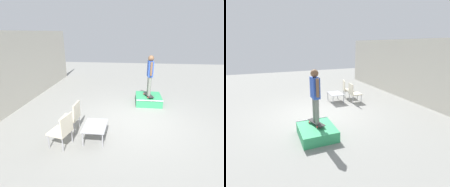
{
  "view_description": "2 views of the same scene",
  "coord_description": "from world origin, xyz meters",
  "views": [
    {
      "loc": [
        -5.54,
        0.21,
        2.96
      ],
      "look_at": [
        -0.04,
        0.82,
        0.99
      ],
      "focal_mm": 28.0,
      "sensor_mm": 36.0,
      "label": 1
    },
    {
      "loc": [
        6.43,
        -1.8,
        2.78
      ],
      "look_at": [
        0.06,
        0.78,
        0.81
      ],
      "focal_mm": 28.0,
      "sensor_mm": 36.0,
      "label": 2
    }
  ],
  "objects": [
    {
      "name": "skate_ramp_box",
      "position": [
        1.69,
        -0.59,
        0.17
      ],
      "size": [
        1.2,
        1.07,
        0.36
      ],
      "color": "#339E60",
      "rests_on": "ground_plane"
    },
    {
      "name": "coffee_table",
      "position": [
        -1.25,
        1.17,
        0.39
      ],
      "size": [
        0.86,
        0.64,
        0.44
      ],
      "color": "#9E9EA3",
      "rests_on": "ground_plane"
    },
    {
      "name": "person_skater",
      "position": [
        1.58,
        -0.57,
        1.39
      ],
      "size": [
        0.57,
        0.23,
        1.65
      ],
      "rotation": [
        0.0,
        0.0,
        0.06
      ],
      "color": "gray",
      "rests_on": "skateboard_on_ramp"
    },
    {
      "name": "patio_chair_right",
      "position": [
        -0.86,
        1.96,
        0.52
      ],
      "size": [
        0.55,
        0.55,
        0.94
      ],
      "rotation": [
        0.0,
        0.0,
        3.08
      ],
      "color": "#99999E",
      "rests_on": "ground_plane"
    },
    {
      "name": "patio_chair_left",
      "position": [
        -1.67,
        1.96,
        0.52
      ],
      "size": [
        0.63,
        0.63,
        0.94
      ],
      "rotation": [
        0.0,
        0.0,
        2.9
      ],
      "color": "#99999E",
      "rests_on": "ground_plane"
    },
    {
      "name": "ground_plane",
      "position": [
        0.0,
        0.0,
        0.0
      ],
      "size": [
        24.0,
        24.0,
        0.0
      ],
      "primitive_type": "plane",
      "color": "gray"
    },
    {
      "name": "skateboard_on_ramp",
      "position": [
        1.58,
        -0.57,
        0.42
      ],
      "size": [
        0.75,
        0.41,
        0.07
      ],
      "rotation": [
        0.0,
        0.0,
        0.31
      ],
      "color": "#2D2D2D",
      "rests_on": "skate_ramp_box"
    },
    {
      "name": "house_wall_back",
      "position": [
        0.0,
        4.71,
        1.5
      ],
      "size": [
        12.0,
        0.06,
        3.0
      ],
      "color": "beige",
      "rests_on": "ground_plane"
    }
  ]
}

